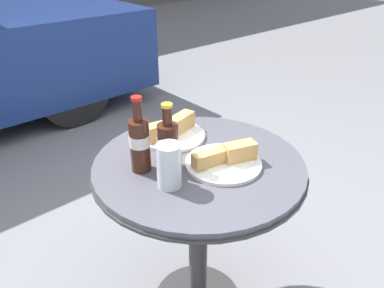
{
  "coord_description": "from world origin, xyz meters",
  "views": [
    {
      "loc": [
        -0.72,
        -0.77,
        1.34
      ],
      "look_at": [
        0.0,
        0.03,
        0.74
      ],
      "focal_mm": 35.0,
      "sensor_mm": 36.0,
      "label": 1
    }
  ],
  "objects_px": {
    "bistro_table": "(199,198)",
    "drinking_glass": "(169,167)",
    "lunch_plate_near": "(225,160)",
    "lunch_plate_far": "(172,131)",
    "cola_bottle_right": "(168,143)",
    "cola_bottle_left": "(140,142)"
  },
  "relations": [
    {
      "from": "bistro_table",
      "to": "drinking_glass",
      "type": "bearing_deg",
      "value": -164.77
    },
    {
      "from": "lunch_plate_near",
      "to": "lunch_plate_far",
      "type": "height_order",
      "value": "lunch_plate_far"
    },
    {
      "from": "cola_bottle_right",
      "to": "lunch_plate_near",
      "type": "height_order",
      "value": "cola_bottle_right"
    },
    {
      "from": "drinking_glass",
      "to": "lunch_plate_far",
      "type": "relative_size",
      "value": 0.57
    },
    {
      "from": "cola_bottle_right",
      "to": "lunch_plate_near",
      "type": "bearing_deg",
      "value": -37.99
    },
    {
      "from": "bistro_table",
      "to": "cola_bottle_left",
      "type": "relative_size",
      "value": 2.87
    },
    {
      "from": "bistro_table",
      "to": "cola_bottle_left",
      "type": "height_order",
      "value": "cola_bottle_left"
    },
    {
      "from": "bistro_table",
      "to": "lunch_plate_near",
      "type": "distance_m",
      "value": 0.19
    },
    {
      "from": "cola_bottle_right",
      "to": "lunch_plate_far",
      "type": "relative_size",
      "value": 0.92
    },
    {
      "from": "lunch_plate_near",
      "to": "cola_bottle_right",
      "type": "bearing_deg",
      "value": 142.01
    },
    {
      "from": "cola_bottle_left",
      "to": "drinking_glass",
      "type": "relative_size",
      "value": 1.8
    },
    {
      "from": "drinking_glass",
      "to": "lunch_plate_far",
      "type": "xyz_separation_m",
      "value": [
        0.2,
        0.23,
        -0.04
      ]
    },
    {
      "from": "bistro_table",
      "to": "cola_bottle_right",
      "type": "relative_size",
      "value": 3.24
    },
    {
      "from": "drinking_glass",
      "to": "lunch_plate_near",
      "type": "height_order",
      "value": "drinking_glass"
    },
    {
      "from": "cola_bottle_left",
      "to": "drinking_glass",
      "type": "height_order",
      "value": "cola_bottle_left"
    },
    {
      "from": "cola_bottle_left",
      "to": "lunch_plate_far",
      "type": "height_order",
      "value": "cola_bottle_left"
    },
    {
      "from": "drinking_glass",
      "to": "cola_bottle_left",
      "type": "bearing_deg",
      "value": 95.41
    },
    {
      "from": "cola_bottle_right",
      "to": "lunch_plate_far",
      "type": "bearing_deg",
      "value": 47.99
    },
    {
      "from": "cola_bottle_right",
      "to": "lunch_plate_near",
      "type": "relative_size",
      "value": 0.88
    },
    {
      "from": "bistro_table",
      "to": "cola_bottle_right",
      "type": "bearing_deg",
      "value": 158.38
    },
    {
      "from": "drinking_glass",
      "to": "cola_bottle_right",
      "type": "bearing_deg",
      "value": 52.78
    },
    {
      "from": "cola_bottle_right",
      "to": "lunch_plate_far",
      "type": "height_order",
      "value": "cola_bottle_right"
    }
  ]
}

